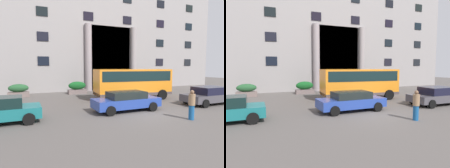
{
  "view_description": "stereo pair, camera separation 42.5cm",
  "coord_description": "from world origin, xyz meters",
  "views": [
    {
      "loc": [
        -6.88,
        -10.12,
        2.99
      ],
      "look_at": [
        -0.61,
        4.41,
        1.56
      ],
      "focal_mm": 31.19,
      "sensor_mm": 36.0,
      "label": 1
    },
    {
      "loc": [
        -6.49,
        -10.29,
        2.99
      ],
      "look_at": [
        -0.61,
        4.41,
        1.56
      ],
      "focal_mm": 31.19,
      "sensor_mm": 36.0,
      "label": 2
    }
  ],
  "objects": [
    {
      "name": "ground_plane",
      "position": [
        0.0,
        0.0,
        -0.06
      ],
      "size": [
        80.0,
        64.0,
        0.12
      ],
      "primitive_type": "cube",
      "color": "#554F4B"
    },
    {
      "name": "office_building_facade",
      "position": [
        0.01,
        17.48,
        8.18
      ],
      "size": [
        39.44,
        9.66,
        16.36
      ],
      "color": "gray",
      "rests_on": "ground_plane"
    },
    {
      "name": "orange_minibus",
      "position": [
        1.91,
        5.5,
        1.63
      ],
      "size": [
        7.04,
        3.18,
        2.73
      ],
      "rotation": [
        0.0,
        0.0,
        -0.08
      ],
      "color": "orange",
      "rests_on": "ground_plane"
    },
    {
      "name": "bus_stop_sign",
      "position": [
        6.49,
        7.31,
        1.56
      ],
      "size": [
        0.44,
        0.08,
        2.52
      ],
      "color": "#989915",
      "rests_on": "ground_plane"
    },
    {
      "name": "hedge_planter_far_west",
      "position": [
        -1.98,
        10.89,
        0.65
      ],
      "size": [
        2.0,
        0.84,
        1.34
      ],
      "color": "#70615F",
      "rests_on": "ground_plane"
    },
    {
      "name": "hedge_planter_entrance_right",
      "position": [
        8.32,
        10.78,
        0.71
      ],
      "size": [
        1.97,
        0.96,
        1.46
      ],
      "color": "#6B6B58",
      "rests_on": "ground_plane"
    },
    {
      "name": "hedge_planter_entrance_left",
      "position": [
        -7.81,
        10.84,
        0.61
      ],
      "size": [
        1.92,
        0.94,
        1.27
      ],
      "color": "#705E5A",
      "rests_on": "ground_plane"
    },
    {
      "name": "hedge_planter_far_east",
      "position": [
        2.96,
        10.77,
        0.68
      ],
      "size": [
        1.87,
        0.83,
        1.42
      ],
      "color": "slate",
      "rests_on": "ground_plane"
    },
    {
      "name": "parked_sedan_far",
      "position": [
        -0.87,
        1.39,
        0.68
      ],
      "size": [
        4.57,
        2.06,
        1.31
      ],
      "rotation": [
        0.0,
        0.0,
        0.02
      ],
      "color": "#243F96",
      "rests_on": "ground_plane"
    },
    {
      "name": "parked_estate_mid",
      "position": [
        6.32,
        0.86,
        0.71
      ],
      "size": [
        4.48,
        2.12,
        1.39
      ],
      "rotation": [
        0.0,
        0.0,
        0.01
      ],
      "color": "#48454C",
      "rests_on": "ground_plane"
    },
    {
      "name": "motorcycle_near_kerb",
      "position": [
        -0.39,
        3.14,
        0.46
      ],
      "size": [
        2.08,
        0.55,
        0.89
      ],
      "rotation": [
        0.0,
        0.0,
        -0.05
      ],
      "color": "black",
      "rests_on": "ground_plane"
    },
    {
      "name": "pedestrian_man_crossing",
      "position": [
        1.47,
        -2.05,
        0.84
      ],
      "size": [
        0.36,
        0.36,
        1.68
      ],
      "rotation": [
        0.0,
        0.0,
        5.31
      ],
      "color": "#184F88",
      "rests_on": "ground_plane"
    }
  ]
}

